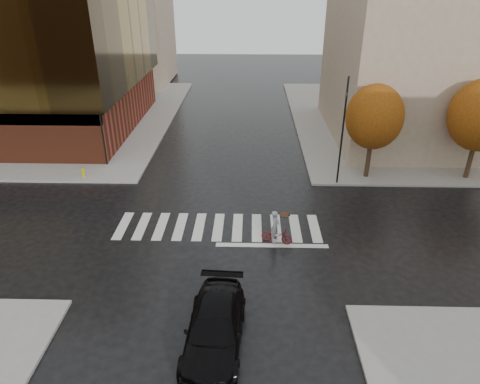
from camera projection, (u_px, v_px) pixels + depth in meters
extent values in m
plane|color=black|center=(218.00, 232.00, 24.04)|extent=(120.00, 120.00, 0.00)
cube|color=gray|center=(26.00, 117.00, 43.20)|extent=(30.00, 30.00, 0.15)
cube|color=gray|center=(445.00, 120.00, 42.20)|extent=(30.00, 30.00, 0.15)
cube|color=silver|center=(218.00, 227.00, 24.48)|extent=(12.00, 3.00, 0.01)
cube|color=gray|center=(440.00, 26.00, 34.61)|extent=(16.00, 16.00, 18.00)
cylinder|color=#302115|center=(368.00, 158.00, 29.68)|extent=(0.32, 0.32, 2.80)
ellipsoid|color=#AC4810|center=(374.00, 117.00, 28.36)|extent=(3.80, 3.80, 4.37)
cylinder|color=#302115|center=(470.00, 159.00, 29.52)|extent=(0.32, 0.32, 2.80)
imported|color=black|center=(215.00, 328.00, 16.44)|extent=(2.47, 5.46, 1.55)
imported|color=maroon|center=(277.00, 235.00, 22.87)|extent=(1.78, 1.06, 0.89)
imported|color=gray|center=(275.00, 226.00, 22.61)|extent=(0.60, 0.75, 1.80)
cylinder|color=black|center=(101.00, 123.00, 30.72)|extent=(0.12, 0.12, 6.47)
imported|color=black|center=(96.00, 90.00, 29.66)|extent=(0.17, 0.14, 0.81)
cylinder|color=black|center=(342.00, 132.00, 27.76)|extent=(0.12, 0.12, 7.21)
imported|color=black|center=(347.00, 92.00, 26.57)|extent=(0.20, 0.22, 0.90)
cylinder|color=#B8AC0A|center=(83.00, 173.00, 30.14)|extent=(0.21, 0.21, 0.53)
sphere|color=#B8AC0A|center=(83.00, 169.00, 30.02)|extent=(0.23, 0.23, 0.23)
cylinder|color=#4B2C1A|center=(285.00, 215.00, 25.72)|extent=(0.82, 0.82, 0.01)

